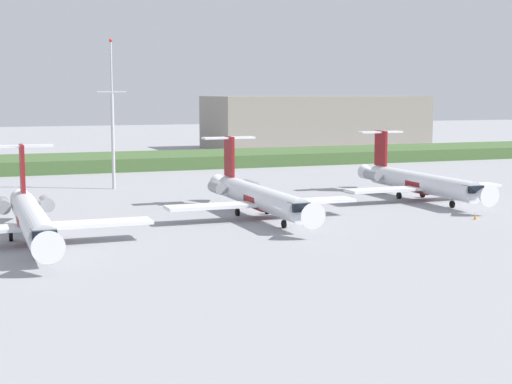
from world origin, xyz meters
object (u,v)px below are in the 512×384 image
regional_jet_nearest (32,217)px  safety_cone_front_marker (475,217)px  antenna_mast (113,127)px  regional_jet_third (418,181)px  regional_jet_second (258,196)px

regional_jet_nearest → safety_cone_front_marker: regional_jet_nearest is taller
antenna_mast → safety_cone_front_marker: 56.14m
regional_jet_nearest → antenna_mast: antenna_mast is taller
regional_jet_third → safety_cone_front_marker: bearing=-99.7°
regional_jet_second → regional_jet_nearest: bearing=-164.7°
regional_jet_third → antenna_mast: 46.16m
regional_jet_second → safety_cone_front_marker: 25.42m
regional_jet_nearest → regional_jet_third: (52.24, 13.60, 0.00)m
regional_jet_nearest → regional_jet_third: size_ratio=1.00×
safety_cone_front_marker → regional_jet_third: bearing=80.3°
regional_jet_nearest → regional_jet_second: 27.23m
regional_jet_second → safety_cone_front_marker: regional_jet_second is taller
safety_cone_front_marker → regional_jet_second: bearing=155.9°
regional_jet_nearest → regional_jet_second: (26.27, 7.17, 0.00)m
safety_cone_front_marker → antenna_mast: bearing=127.8°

